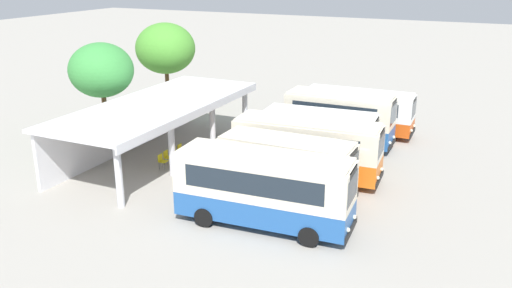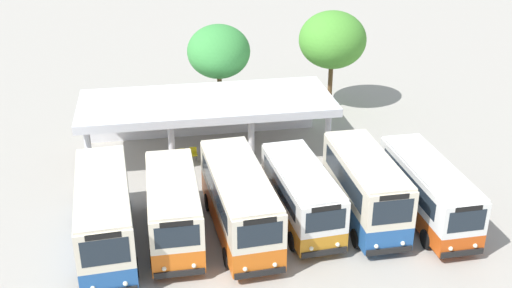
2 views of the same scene
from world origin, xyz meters
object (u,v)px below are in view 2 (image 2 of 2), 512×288
object	(u,v)px
city_bus_nearest_orange	(105,213)
waiting_chair_middle_seat	(205,153)
city_bus_fifth_blue	(365,187)
waiting_chair_second_from_end	(193,153)
city_bus_second_in_row	(173,208)
city_bus_fourth_amber	(302,194)
waiting_chair_end_by_column	(182,155)
city_bus_middle_cream	(239,200)
waiting_chair_fourth_seat	(216,152)
city_bus_far_end_green	(428,190)

from	to	relation	value
city_bus_nearest_orange	waiting_chair_middle_seat	xyz separation A→B (m)	(5.25, 8.17, -1.34)
city_bus_fifth_blue	waiting_chair_second_from_end	bearing A→B (deg)	133.75
city_bus_second_in_row	city_bus_fourth_amber	xyz separation A→B (m)	(6.13, 0.40, -0.09)
waiting_chair_end_by_column	waiting_chair_middle_seat	world-z (taller)	same
city_bus_second_in_row	city_bus_fourth_amber	distance (m)	6.14
city_bus_second_in_row	city_bus_middle_cream	world-z (taller)	city_bus_middle_cream
city_bus_second_in_row	city_bus_middle_cream	distance (m)	3.06
city_bus_nearest_orange	city_bus_fifth_blue	bearing A→B (deg)	1.27
city_bus_nearest_orange	waiting_chair_second_from_end	bearing A→B (deg)	61.04
city_bus_middle_cream	waiting_chair_second_from_end	world-z (taller)	city_bus_middle_cream
city_bus_fifth_blue	waiting_chair_fourth_seat	bearing A→B (deg)	128.59
city_bus_fourth_amber	waiting_chair_middle_seat	size ratio (longest dim) A/B	8.00
city_bus_fourth_amber	waiting_chair_fourth_seat	distance (m)	8.36
city_bus_nearest_orange	waiting_chair_end_by_column	xyz separation A→B (m)	(3.91, 8.20, -1.34)
city_bus_nearest_orange	waiting_chair_middle_seat	distance (m)	9.81
city_bus_fourth_amber	waiting_chair_fourth_seat	bearing A→B (deg)	113.17
city_bus_middle_cream	waiting_chair_second_from_end	size ratio (longest dim) A/B	9.42
waiting_chair_second_from_end	waiting_chair_end_by_column	bearing A→B (deg)	-173.18
waiting_chair_middle_seat	city_bus_fourth_amber	bearing A→B (deg)	-62.63
city_bus_far_end_green	waiting_chair_second_from_end	world-z (taller)	city_bus_far_end_green
waiting_chair_end_by_column	waiting_chair_middle_seat	distance (m)	1.35
city_bus_fifth_blue	city_bus_far_end_green	size ratio (longest dim) A/B	0.91
city_bus_second_in_row	city_bus_fifth_blue	xyz separation A→B (m)	(9.19, 0.09, 0.15)
city_bus_middle_cream	city_bus_fifth_blue	bearing A→B (deg)	0.48
waiting_chair_fourth_seat	city_bus_far_end_green	bearing A→B (deg)	-41.58
city_bus_second_in_row	city_bus_fifth_blue	distance (m)	9.19
waiting_chair_second_from_end	city_bus_fifth_blue	bearing A→B (deg)	-46.25
city_bus_fourth_amber	waiting_chair_second_from_end	size ratio (longest dim) A/B	8.00
waiting_chair_end_by_column	waiting_chair_fourth_seat	bearing A→B (deg)	-0.20
city_bus_middle_cream	waiting_chair_end_by_column	bearing A→B (deg)	105.53
city_bus_fifth_blue	waiting_chair_fourth_seat	xyz separation A→B (m)	(-6.32, 7.92, -1.37)
city_bus_second_in_row	waiting_chair_end_by_column	xyz separation A→B (m)	(0.85, 8.02, -1.22)
city_bus_second_in_row	city_bus_far_end_green	xyz separation A→B (m)	(12.25, -0.31, -0.07)
city_bus_middle_cream	city_bus_far_end_green	distance (m)	9.19
city_bus_fourth_amber	waiting_chair_fourth_seat	world-z (taller)	city_bus_fourth_amber
city_bus_middle_cream	city_bus_fifth_blue	xyz separation A→B (m)	(6.12, 0.05, 0.09)
waiting_chair_middle_seat	waiting_chair_fourth_seat	world-z (taller)	same
waiting_chair_second_from_end	city_bus_far_end_green	bearing A→B (deg)	-38.10
city_bus_second_in_row	city_bus_fifth_blue	size ratio (longest dim) A/B	0.98
city_bus_fifth_blue	city_bus_nearest_orange	bearing A→B (deg)	-178.73
waiting_chair_end_by_column	city_bus_middle_cream	bearing A→B (deg)	-74.47
waiting_chair_end_by_column	city_bus_fourth_amber	bearing A→B (deg)	-55.30
city_bus_nearest_orange	city_bus_fourth_amber	distance (m)	9.21
city_bus_middle_cream	waiting_chair_fourth_seat	bearing A→B (deg)	91.42
city_bus_far_end_green	city_bus_nearest_orange	bearing A→B (deg)	179.50
waiting_chair_end_by_column	waiting_chair_fourth_seat	distance (m)	2.02
city_bus_fifth_blue	waiting_chair_end_by_column	size ratio (longest dim) A/B	8.02
city_bus_nearest_orange	waiting_chair_fourth_seat	distance (m)	10.20
city_bus_far_end_green	city_bus_second_in_row	bearing A→B (deg)	178.55
city_bus_fourth_amber	waiting_chair_end_by_column	size ratio (longest dim) A/B	8.00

